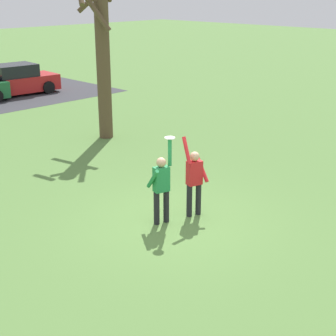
{
  "coord_description": "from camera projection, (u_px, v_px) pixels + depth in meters",
  "views": [
    {
      "loc": [
        -8.06,
        -7.54,
        5.31
      ],
      "look_at": [
        0.11,
        0.4,
        1.24
      ],
      "focal_mm": 53.77,
      "sensor_mm": 36.0,
      "label": 1
    }
  ],
  "objects": [
    {
      "name": "parked_car_red",
      "position": [
        17.0,
        81.0,
        26.55
      ],
      "size": [
        4.21,
        2.26,
        1.59
      ],
      "rotation": [
        0.0,
        0.0,
        -0.07
      ],
      "color": "red",
      "rests_on": "ground_plane"
    },
    {
      "name": "person_defender",
      "position": [
        194.0,
        178.0,
        12.17
      ],
      "size": [
        0.62,
        0.55,
        2.04
      ],
      "rotation": [
        0.0,
        0.0,
        2.84
      ],
      "color": "black",
      "rests_on": "ground_plane"
    },
    {
      "name": "frisbee_disc",
      "position": [
        170.0,
        138.0,
        11.49
      ],
      "size": [
        0.24,
        0.24,
        0.02
      ],
      "primitive_type": "cylinder",
      "color": "white",
      "rests_on": "person_catcher"
    },
    {
      "name": "bare_tree_tall",
      "position": [
        102.0,
        51.0,
        18.02
      ],
      "size": [
        2.44,
        2.04,
        6.25
      ],
      "color": "brown",
      "rests_on": "ground_plane"
    },
    {
      "name": "person_catcher",
      "position": [
        161.0,
        185.0,
        11.76
      ],
      "size": [
        0.58,
        0.48,
        2.08
      ],
      "rotation": [
        0.0,
        0.0,
        -0.3
      ],
      "color": "black",
      "rests_on": "ground_plane"
    },
    {
      "name": "ground_plane",
      "position": [
        176.0,
        221.0,
        12.18
      ],
      "size": [
        120.0,
        120.0,
        0.0
      ],
      "primitive_type": "plane",
      "color": "#567F3D"
    }
  ]
}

